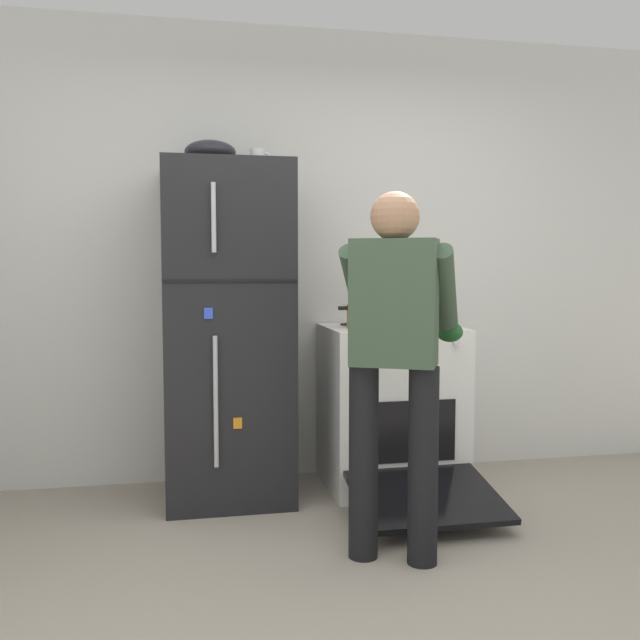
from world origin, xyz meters
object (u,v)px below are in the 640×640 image
(mixing_bowl, at_px, (210,152))
(refrigerator, at_px, (227,333))
(red_pot, at_px, (367,316))
(coffee_mug, at_px, (258,158))
(stove_range, at_px, (392,408))
(person_cook, at_px, (395,342))

(mixing_bowl, bearing_deg, refrigerator, -0.21)
(red_pot, distance_m, coffee_mug, 1.07)
(refrigerator, xyz_separation_m, mixing_bowl, (-0.08, 0.00, 0.98))
(coffee_mug, xyz_separation_m, mixing_bowl, (-0.26, -0.05, 0.01))
(refrigerator, xyz_separation_m, stove_range, (0.95, -0.02, -0.46))
(person_cook, relative_size, coffee_mug, 14.28)
(person_cook, bearing_deg, coffee_mug, 114.74)
(coffee_mug, height_order, mixing_bowl, mixing_bowl)
(refrigerator, relative_size, stove_range, 1.49)
(red_pot, bearing_deg, refrigerator, 176.38)
(stove_range, height_order, red_pot, red_pot)
(stove_range, bearing_deg, person_cook, -106.73)
(person_cook, bearing_deg, refrigerator, 123.86)
(stove_range, height_order, person_cook, person_cook)
(refrigerator, bearing_deg, red_pot, -3.62)
(stove_range, bearing_deg, refrigerator, 178.92)
(refrigerator, height_order, red_pot, refrigerator)
(refrigerator, xyz_separation_m, coffee_mug, (0.18, 0.05, 0.97))
(red_pot, relative_size, coffee_mug, 2.94)
(mixing_bowl, bearing_deg, person_cook, -53.04)
(stove_range, xyz_separation_m, coffee_mug, (-0.76, 0.07, 1.42))
(stove_range, bearing_deg, coffee_mug, 174.90)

